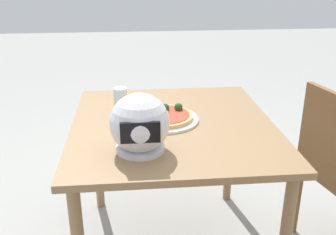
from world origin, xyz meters
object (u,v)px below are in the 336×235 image
object	(u,v)px
pizza	(164,115)
drinking_glass	(121,99)
dining_table	(173,140)
motorcycle_helmet	(140,124)

from	to	relation	value
pizza	drinking_glass	world-z (taller)	drinking_glass
dining_table	motorcycle_helmet	xyz separation A→B (m)	(0.16, 0.28, 0.20)
dining_table	drinking_glass	world-z (taller)	drinking_glass
pizza	motorcycle_helmet	world-z (taller)	motorcycle_helmet
dining_table	pizza	xyz separation A→B (m)	(0.04, -0.03, 0.11)
motorcycle_helmet	drinking_glass	distance (m)	0.47
dining_table	drinking_glass	xyz separation A→B (m)	(0.24, -0.18, 0.15)
dining_table	motorcycle_helmet	size ratio (longest dim) A/B	4.36
pizza	drinking_glass	distance (m)	0.26
dining_table	pizza	bearing A→B (deg)	-39.62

